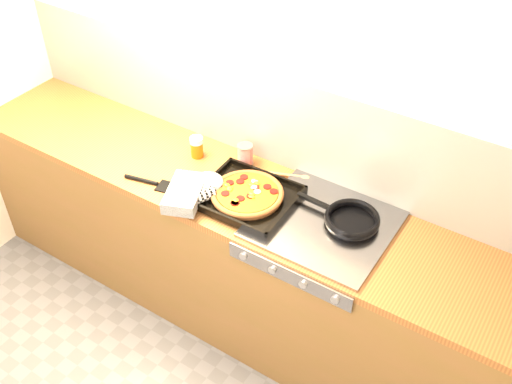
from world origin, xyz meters
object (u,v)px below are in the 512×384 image
Objects in this scene: pizza_on_tray at (231,193)px; frying_pan at (351,219)px; juice_glass at (197,147)px; tomato_can at (245,154)px.

frying_pan is (0.55, 0.15, -0.01)m from pizza_on_tray.
frying_pan is 3.71× the size of juice_glass.
frying_pan is 0.67m from tomato_can.
pizza_on_tray is 0.57m from frying_pan.
pizza_on_tray is at bearing -164.71° from frying_pan.
pizza_on_tray is 0.40m from juice_glass.
tomato_can is (-0.10, 0.28, 0.01)m from pizza_on_tray.
frying_pan is 0.90m from juice_glass.
frying_pan is 3.72× the size of tomato_can.
tomato_can is (-0.65, 0.13, 0.02)m from frying_pan.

